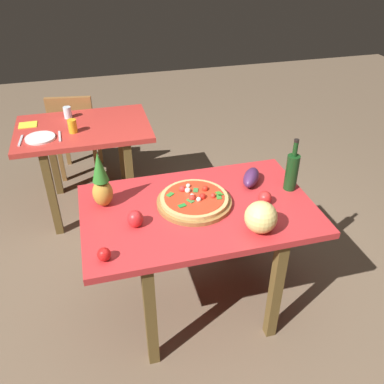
# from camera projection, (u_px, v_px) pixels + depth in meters

# --- Properties ---
(ground_plane) EXTENTS (10.00, 10.00, 0.00)m
(ground_plane) POSITION_uv_depth(u_px,v_px,m) (197.00, 300.00, 2.75)
(ground_plane) COLOR brown
(display_table) EXTENTS (1.32, 0.82, 0.77)m
(display_table) POSITION_uv_depth(u_px,v_px,m) (198.00, 220.00, 2.38)
(display_table) COLOR brown
(display_table) RESTS_ON ground_plane
(background_table) EXTENTS (1.05, 0.71, 0.77)m
(background_table) POSITION_uv_depth(u_px,v_px,m) (85.00, 140.00, 3.31)
(background_table) COLOR brown
(background_table) RESTS_ON ground_plane
(dining_chair) EXTENTS (0.46, 0.46, 0.85)m
(dining_chair) POSITION_uv_depth(u_px,v_px,m) (75.00, 131.00, 3.85)
(dining_chair) COLOR olive
(dining_chair) RESTS_ON ground_plane
(pizza_board) EXTENTS (0.43, 0.43, 0.02)m
(pizza_board) POSITION_uv_depth(u_px,v_px,m) (194.00, 202.00, 2.35)
(pizza_board) COLOR olive
(pizza_board) RESTS_ON display_table
(pizza) EXTENTS (0.39, 0.39, 0.06)m
(pizza) POSITION_uv_depth(u_px,v_px,m) (194.00, 198.00, 2.33)
(pizza) COLOR tan
(pizza) RESTS_ON pizza_board
(wine_bottle) EXTENTS (0.08, 0.08, 0.33)m
(wine_bottle) POSITION_uv_depth(u_px,v_px,m) (292.00, 171.00, 2.42)
(wine_bottle) COLOR #133916
(wine_bottle) RESTS_ON display_table
(pineapple_left) EXTENTS (0.11, 0.11, 0.34)m
(pineapple_left) POSITION_uv_depth(u_px,v_px,m) (101.00, 183.00, 2.27)
(pineapple_left) COLOR #B78631
(pineapple_left) RESTS_ON display_table
(melon) EXTENTS (0.17, 0.17, 0.17)m
(melon) POSITION_uv_depth(u_px,v_px,m) (261.00, 217.00, 2.11)
(melon) COLOR #EACB74
(melon) RESTS_ON display_table
(bell_pepper) EXTENTS (0.09, 0.09, 0.10)m
(bell_pepper) POSITION_uv_depth(u_px,v_px,m) (135.00, 219.00, 2.16)
(bell_pepper) COLOR red
(bell_pepper) RESTS_ON display_table
(eggplant) EXTENTS (0.19, 0.22, 0.09)m
(eggplant) POSITION_uv_depth(u_px,v_px,m) (251.00, 177.00, 2.51)
(eggplant) COLOR #49234E
(eggplant) RESTS_ON display_table
(tomato_beside_pepper) EXTENTS (0.07, 0.07, 0.07)m
(tomato_beside_pepper) POSITION_uv_depth(u_px,v_px,m) (104.00, 254.00, 1.95)
(tomato_beside_pepper) COLOR red
(tomato_beside_pepper) RESTS_ON display_table
(tomato_near_board) EXTENTS (0.08, 0.08, 0.08)m
(tomato_near_board) POSITION_uv_depth(u_px,v_px,m) (265.00, 198.00, 2.34)
(tomato_near_board) COLOR red
(tomato_near_board) RESTS_ON display_table
(drinking_glass_juice) EXTENTS (0.07, 0.07, 0.10)m
(drinking_glass_juice) POSITION_uv_depth(u_px,v_px,m) (72.00, 126.00, 3.12)
(drinking_glass_juice) COLOR gold
(drinking_glass_juice) RESTS_ON background_table
(drinking_glass_water) EXTENTS (0.06, 0.06, 0.09)m
(drinking_glass_water) POSITION_uv_depth(u_px,v_px,m) (68.00, 112.00, 3.36)
(drinking_glass_water) COLOR silver
(drinking_glass_water) RESTS_ON background_table
(dinner_plate) EXTENTS (0.22, 0.22, 0.02)m
(dinner_plate) POSITION_uv_depth(u_px,v_px,m) (40.00, 138.00, 3.05)
(dinner_plate) COLOR white
(dinner_plate) RESTS_ON background_table
(fork_utensil) EXTENTS (0.03, 0.18, 0.01)m
(fork_utensil) POSITION_uv_depth(u_px,v_px,m) (21.00, 141.00, 3.02)
(fork_utensil) COLOR silver
(fork_utensil) RESTS_ON background_table
(knife_utensil) EXTENTS (0.02, 0.18, 0.01)m
(knife_utensil) POSITION_uv_depth(u_px,v_px,m) (60.00, 136.00, 3.08)
(knife_utensil) COLOR silver
(knife_utensil) RESTS_ON background_table
(napkin_folded) EXTENTS (0.14, 0.12, 0.01)m
(napkin_folded) POSITION_uv_depth(u_px,v_px,m) (28.00, 125.00, 3.26)
(napkin_folded) COLOR yellow
(napkin_folded) RESTS_ON background_table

